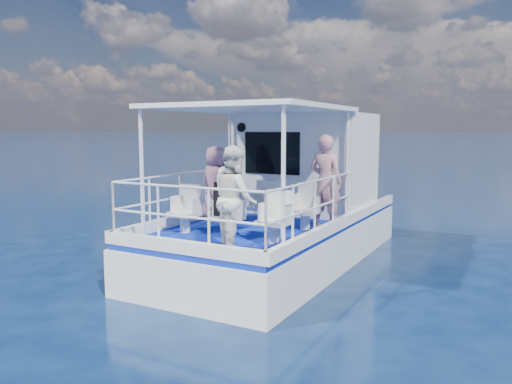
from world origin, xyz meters
TOP-DOWN VIEW (x-y plane):
  - ground at (0.00, 0.00)m, footprint 2000.00×2000.00m
  - hull at (0.00, 1.00)m, footprint 3.00×7.00m
  - deck at (0.00, 1.00)m, footprint 2.90×6.90m
  - cabin at (0.00, 2.30)m, footprint 2.85×2.00m
  - canopy at (0.00, -0.20)m, footprint 3.00×3.20m
  - canopy_posts at (0.00, -0.25)m, footprint 2.77×2.97m
  - railings at (0.00, -0.58)m, footprint 2.84×3.59m
  - seat_port_fwd at (-0.90, 0.20)m, footprint 0.48×0.46m
  - seat_center_fwd at (0.00, 0.20)m, footprint 0.48×0.46m
  - seat_stbd_fwd at (0.90, 0.20)m, footprint 0.48×0.46m
  - seat_port_aft at (-0.90, -1.10)m, footprint 0.48×0.46m
  - seat_center_aft at (0.00, -1.10)m, footprint 0.48×0.46m
  - seat_stbd_aft at (0.90, -1.10)m, footprint 0.48×0.46m
  - passenger_port_fwd at (-1.09, 0.23)m, footprint 0.61×0.47m
  - passenger_stbd_fwd at (1.19, 0.46)m, footprint 0.67×0.47m
  - passenger_stbd_aft at (0.64, -1.89)m, footprint 0.99×0.98m
  - backpack_port at (-0.87, 0.15)m, footprint 0.32×0.18m
  - backpack_center at (-0.01, -1.15)m, footprint 0.34×0.19m
  - compact_camera at (-0.87, 0.15)m, footprint 0.10×0.06m
  - panda at (-0.02, -1.17)m, footprint 0.23×0.19m

SIDE VIEW (x-z plane):
  - ground at x=0.00m, z-range 0.00..0.00m
  - hull at x=0.00m, z-range -0.80..0.80m
  - deck at x=0.00m, z-range 0.80..0.90m
  - seat_port_fwd at x=-0.90m, z-range 0.90..1.28m
  - seat_center_fwd at x=0.00m, z-range 0.90..1.28m
  - seat_stbd_fwd at x=0.90m, z-range 0.90..1.28m
  - seat_port_aft at x=-0.90m, z-range 0.90..1.28m
  - seat_center_aft at x=0.00m, z-range 0.90..1.28m
  - seat_stbd_aft at x=0.90m, z-range 0.90..1.28m
  - railings at x=0.00m, z-range 0.90..1.90m
  - backpack_port at x=-0.87m, z-range 1.28..1.71m
  - backpack_center at x=-0.01m, z-range 1.28..1.78m
  - passenger_port_fwd at x=-1.09m, z-range 0.90..2.42m
  - passenger_stbd_aft at x=0.64m, z-range 0.90..2.51m
  - compact_camera at x=-0.87m, z-range 1.71..1.77m
  - passenger_stbd_fwd at x=1.19m, z-range 0.90..2.66m
  - panda at x=-0.02m, z-range 1.78..2.14m
  - cabin at x=0.00m, z-range 0.90..3.10m
  - canopy_posts at x=0.00m, z-range 0.90..3.10m
  - canopy at x=0.00m, z-range 3.10..3.18m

